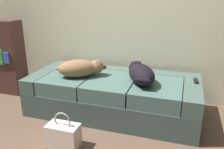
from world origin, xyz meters
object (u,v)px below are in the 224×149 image
(dog_dark, at_px, (141,73))
(dog_tan, at_px, (81,68))
(couch, at_px, (113,95))
(handbag, at_px, (63,135))
(bookshelf, at_px, (5,57))
(tv_remote, at_px, (196,81))

(dog_dark, bearing_deg, dog_tan, -178.09)
(couch, distance_m, dog_tan, 0.53)
(dog_dark, distance_m, handbag, 1.09)
(dog_tan, distance_m, bookshelf, 1.41)
(dog_tan, bearing_deg, couch, 14.55)
(dog_tan, xyz_separation_m, bookshelf, (-1.39, 0.26, -0.04))
(dog_dark, bearing_deg, bookshelf, 173.67)
(tv_remote, height_order, bookshelf, bookshelf)
(handbag, bearing_deg, dog_tan, 100.06)
(couch, xyz_separation_m, bookshelf, (-1.77, 0.16, 0.31))
(bookshelf, bearing_deg, couch, -5.17)
(dog_tan, relative_size, dog_dark, 1.00)
(dog_dark, xyz_separation_m, handbag, (-0.61, -0.78, -0.46))
(couch, bearing_deg, tv_remote, 8.28)
(dog_tan, relative_size, tv_remote, 4.02)
(dog_tan, height_order, dog_dark, dog_tan)
(tv_remote, distance_m, handbag, 1.62)
(couch, bearing_deg, bookshelf, 174.83)
(dog_tan, xyz_separation_m, tv_remote, (1.36, 0.24, -0.10))
(dog_dark, distance_m, bookshelf, 2.14)
(dog_dark, bearing_deg, couch, 167.99)
(couch, xyz_separation_m, handbag, (-0.25, -0.86, -0.11))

